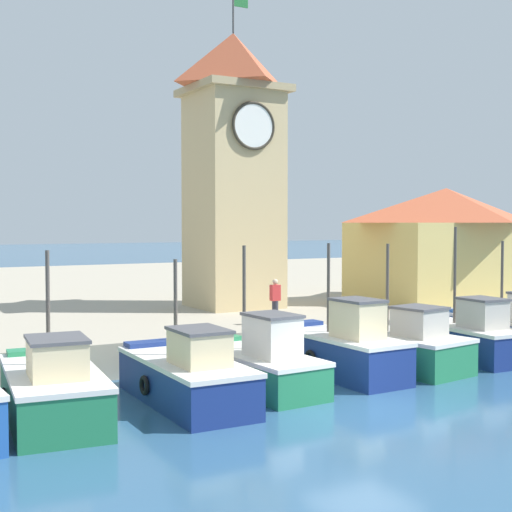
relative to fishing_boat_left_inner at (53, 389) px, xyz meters
The scene contains 11 objects.
ground_plane 7.67m from the fishing_boat_left_inner, 21.43° to the right, with size 300.00×300.00×0.00m, color #2D567A.
quay_wharf 24.46m from the fishing_boat_left_inner, 73.12° to the left, with size 120.00×40.00×1.10m, color #A89E89.
fishing_boat_left_inner is the anchor object (origin of this frame).
fishing_boat_mid_left 3.38m from the fishing_boat_left_inner, ahead, with size 2.09×5.24×3.73m.
fishing_boat_center 5.80m from the fishing_boat_left_inner, ahead, with size 2.15×5.02×4.04m.
fishing_boat_mid_right 8.89m from the fishing_boat_left_inner, ahead, with size 2.00×4.93×4.06m.
fishing_boat_right_inner 11.19m from the fishing_boat_left_inner, ahead, with size 2.80×4.74×4.02m.
fishing_boat_right_outer 14.32m from the fishing_boat_left_inner, ahead, with size 2.12×4.69×4.55m.
clock_tower 15.60m from the fishing_boat_left_inner, 44.86° to the left, with size 3.86×3.86×13.21m.
warehouse_right 21.88m from the fishing_boat_left_inner, 21.27° to the left, with size 8.58×5.66×5.23m.
dock_worker_near_tower 10.00m from the fishing_boat_left_inner, 26.97° to the left, with size 0.34×0.22×1.62m.
Camera 1 is at (-11.07, -14.23, 4.68)m, focal length 50.00 mm.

